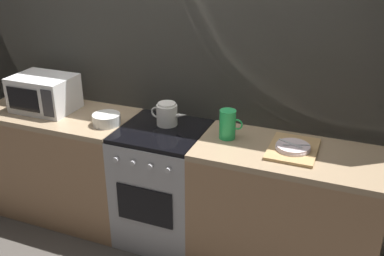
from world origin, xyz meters
TOP-DOWN VIEW (x-y plane):
  - ground_plane at (0.00, 0.00)m, footprint 8.00×8.00m
  - back_wall at (0.00, 0.32)m, footprint 3.60×0.05m
  - counter_left at (-0.90, 0.00)m, footprint 1.20×0.60m
  - stove_unit at (-0.00, -0.00)m, footprint 0.60×0.63m
  - counter_right at (0.90, 0.00)m, footprint 1.20×0.60m
  - microwave at (-1.00, 0.01)m, footprint 0.46×0.35m
  - kettle at (0.00, 0.09)m, footprint 0.28×0.15m
  - mixing_bowl at (-0.40, -0.07)m, footprint 0.20×0.20m
  - pitcher at (0.47, 0.04)m, footprint 0.16×0.11m
  - dish_pile at (0.92, 0.01)m, footprint 0.30×0.40m

SIDE VIEW (x-z plane):
  - ground_plane at x=0.00m, z-range 0.00..0.00m
  - stove_unit at x=0.00m, z-range 0.00..0.90m
  - counter_left at x=-0.90m, z-range 0.00..0.90m
  - counter_right at x=0.90m, z-range 0.00..0.90m
  - dish_pile at x=0.92m, z-range 0.89..0.95m
  - mixing_bowl at x=-0.40m, z-range 0.90..0.98m
  - kettle at x=0.00m, z-range 0.90..1.06m
  - pitcher at x=0.47m, z-range 0.90..1.10m
  - microwave at x=-1.00m, z-range 0.90..1.17m
  - back_wall at x=0.00m, z-range 0.00..2.40m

